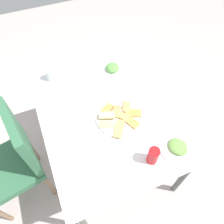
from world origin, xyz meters
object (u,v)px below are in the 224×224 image
spoon (83,79)px  dining_chair (14,158)px  fork (87,78)px  paper_napkin (85,79)px  soda_can (153,156)px  drinking_glass (50,75)px  salad_plate_greens (112,68)px  salad_plate_rice (178,147)px  pide_platter (118,117)px  dining_table (108,118)px

spoon → dining_chair: bearing=110.7°
fork → paper_napkin: bearing=79.5°
soda_can → spoon: size_ratio=0.66×
spoon → drinking_glass: bearing=57.1°
salad_plate_greens → fork: (-0.01, 0.22, -0.01)m
salad_plate_rice → pide_platter: bearing=34.7°
dining_chair → spoon: size_ratio=4.89×
salad_plate_greens → paper_napkin: size_ratio=1.51×
pide_platter → paper_napkin: bearing=12.3°
dining_table → soda_can: size_ratio=9.42×
dining_chair → drinking_glass: size_ratio=9.87×
salad_plate_greens → soda_can: 0.81m
pide_platter → soda_can: bearing=-170.6°
soda_can → fork: 0.81m
salad_plate_rice → dining_table: bearing=35.3°
dining_chair → fork: 0.79m
dining_chair → drinking_glass: dining_chair is taller
dining_table → soda_can: soda_can is taller
dining_chair → fork: (0.35, -0.68, 0.20)m
dining_table → salad_plate_greens: (0.38, -0.19, 0.09)m
salad_plate_rice → spoon: salad_plate_rice is taller
salad_plate_rice → dining_chair: bearing=66.3°
pide_platter → drinking_glass: drinking_glass is taller
drinking_glass → paper_napkin: (-0.11, -0.25, -0.04)m
drinking_glass → spoon: drinking_glass is taller
dining_table → salad_plate_rice: 0.52m
drinking_glass → spoon: 0.25m
pide_platter → soda_can: 0.37m
pide_platter → spoon: bearing=14.5°
paper_napkin → fork: size_ratio=0.73×
paper_napkin → spoon: (0.00, 0.02, 0.00)m
salad_plate_rice → fork: salad_plate_rice is taller
dining_chair → spoon: (0.35, -0.65, 0.20)m
dining_chair → drinking_glass: (0.46, -0.42, 0.24)m
dining_chair → fork: bearing=-62.9°
pide_platter → fork: bearing=10.0°
salad_plate_greens → paper_napkin: 0.24m
dining_chair → pide_platter: (-0.09, -0.76, 0.21)m
dining_table → soda_can: (-0.43, -0.11, 0.13)m
dining_table → paper_napkin: size_ratio=8.97×
salad_plate_greens → paper_napkin: salad_plate_greens is taller
dining_table → salad_plate_greens: 0.44m
salad_plate_greens → spoon: (-0.01, 0.26, -0.01)m
dining_chair → soda_can: (-0.45, -0.82, 0.26)m
pide_platter → salad_plate_rice: 0.43m
pide_platter → salad_plate_greens: size_ratio=1.68×
pide_platter → spoon: pide_platter is taller
salad_plate_greens → drinking_glass: size_ratio=2.10×
salad_plate_rice → spoon: 0.87m
spoon → fork: bearing=-97.7°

